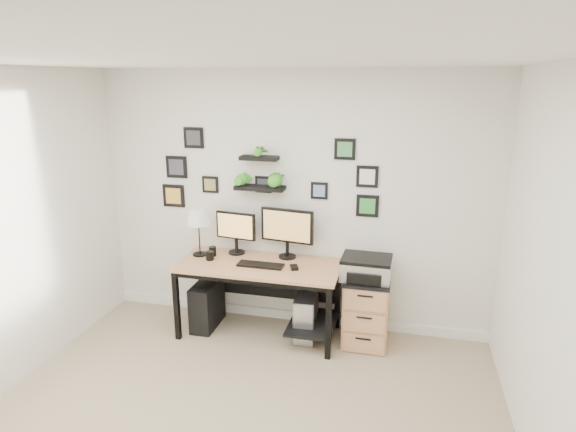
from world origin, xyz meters
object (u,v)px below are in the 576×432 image
(pc_tower_black, at_px, (207,304))
(printer, at_px, (366,268))
(monitor_right, at_px, (287,229))
(table_lamp, at_px, (198,218))
(desk, at_px, (263,275))
(pc_tower_grey, at_px, (306,315))
(monitor_left, at_px, (236,230))
(mug, at_px, (210,256))
(file_cabinet, at_px, (366,310))

(pc_tower_black, relative_size, printer, 1.02)
(monitor_right, relative_size, table_lamp, 1.10)
(desk, xyz_separation_m, pc_tower_grey, (0.44, 0.02, -0.40))
(monitor_left, xyz_separation_m, mug, (-0.20, -0.24, -0.21))
(pc_tower_black, bearing_deg, table_lamp, 136.88)
(monitor_left, height_order, file_cabinet, monitor_left)
(pc_tower_black, bearing_deg, mug, -24.80)
(mug, distance_m, printer, 1.55)
(monitor_left, relative_size, printer, 0.93)
(desk, bearing_deg, file_cabinet, 3.25)
(desk, height_order, monitor_right, monitor_right)
(monitor_right, xyz_separation_m, table_lamp, (-0.89, -0.13, 0.10))
(monitor_left, height_order, table_lamp, table_lamp)
(table_lamp, xyz_separation_m, pc_tower_grey, (1.13, -0.04, -0.93))
(monitor_right, height_order, file_cabinet, monitor_right)
(mug, relative_size, printer, 0.19)
(monitor_right, xyz_separation_m, pc_tower_grey, (0.24, -0.18, -0.83))
(file_cabinet, bearing_deg, pc_tower_black, -177.49)
(monitor_left, bearing_deg, file_cabinet, -5.73)
(desk, height_order, mug, mug)
(table_lamp, height_order, pc_tower_grey, table_lamp)
(desk, height_order, printer, printer)
(monitor_left, xyz_separation_m, monitor_right, (0.54, 0.00, 0.04))
(table_lamp, height_order, mug, table_lamp)
(pc_tower_grey, xyz_separation_m, printer, (0.57, 0.02, 0.55))
(printer, bearing_deg, monitor_left, 173.65)
(table_lamp, relative_size, printer, 1.05)
(pc_tower_black, xyz_separation_m, pc_tower_grey, (1.04, 0.04, -0.02))
(mug, bearing_deg, pc_tower_black, 155.34)
(table_lamp, bearing_deg, printer, -0.73)
(desk, relative_size, printer, 3.39)
(table_lamp, distance_m, pc_tower_grey, 1.46)
(desk, distance_m, pc_tower_black, 0.72)
(pc_tower_black, bearing_deg, pc_tower_grey, 1.88)
(mug, bearing_deg, monitor_right, 18.36)
(desk, bearing_deg, monitor_right, 45.57)
(desk, relative_size, pc_tower_grey, 3.45)
(pc_tower_grey, relative_size, file_cabinet, 0.69)
(mug, xyz_separation_m, file_cabinet, (1.56, 0.10, -0.46))
(file_cabinet, bearing_deg, monitor_right, 170.30)
(monitor_left, height_order, pc_tower_black, monitor_left)
(pc_tower_black, bearing_deg, monitor_right, 14.72)
(desk, distance_m, printer, 1.02)
(pc_tower_grey, bearing_deg, monitor_right, 143.65)
(file_cabinet, bearing_deg, mug, -176.24)
(pc_tower_grey, bearing_deg, pc_tower_black, -177.98)
(monitor_left, distance_m, mug, 0.38)
(pc_tower_black, relative_size, pc_tower_grey, 1.04)
(mug, distance_m, file_cabinet, 1.63)
(monitor_left, relative_size, monitor_right, 0.81)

